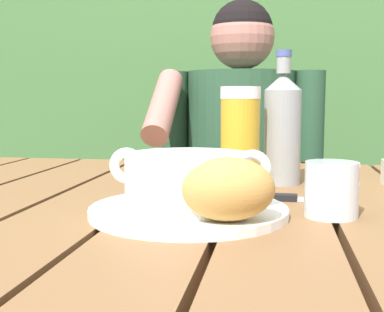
{
  "coord_description": "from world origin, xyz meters",
  "views": [
    {
      "loc": [
        0.14,
        -0.78,
        0.91
      ],
      "look_at": [
        0.01,
        -0.0,
        0.82
      ],
      "focal_mm": 47.99,
      "sensor_mm": 36.0,
      "label": 1
    }
  ],
  "objects": [
    {
      "name": "soup_bowl",
      "position": [
        0.02,
        -0.1,
        0.8
      ],
      "size": [
        0.22,
        0.17,
        0.08
      ],
      "color": "white",
      "rests_on": "serving_plate"
    },
    {
      "name": "table_knife",
      "position": [
        0.17,
        0.02,
        0.75
      ],
      "size": [
        0.16,
        0.03,
        0.01
      ],
      "color": "silver",
      "rests_on": "dining_table"
    },
    {
      "name": "chair_near_diner",
      "position": [
        0.04,
        0.92,
        0.46
      ],
      "size": [
        0.46,
        0.42,
        0.9
      ],
      "color": "brown",
      "rests_on": "ground_plane"
    },
    {
      "name": "person_eating",
      "position": [
        0.03,
        0.72,
        0.7
      ],
      "size": [
        0.48,
        0.47,
        1.19
      ],
      "color": "#264B32",
      "rests_on": "ground_plane"
    },
    {
      "name": "beer_glass",
      "position": [
        0.08,
        0.12,
        0.84
      ],
      "size": [
        0.07,
        0.07,
        0.18
      ],
      "color": "gold",
      "rests_on": "dining_table"
    },
    {
      "name": "serving_plate",
      "position": [
        0.02,
        -0.1,
        0.75
      ],
      "size": [
        0.27,
        0.27,
        0.01
      ],
      "color": "white",
      "rests_on": "dining_table"
    },
    {
      "name": "dining_table",
      "position": [
        0.0,
        0.0,
        0.66
      ],
      "size": [
        1.29,
        0.97,
        0.75
      ],
      "color": "brown",
      "rests_on": "ground_plane"
    },
    {
      "name": "bread_roll",
      "position": [
        0.08,
        -0.17,
        0.8
      ],
      "size": [
        0.13,
        0.11,
        0.08
      ],
      "color": "#C28E45",
      "rests_on": "serving_plate"
    },
    {
      "name": "water_glass_small",
      "position": [
        0.21,
        -0.08,
        0.79
      ],
      "size": [
        0.07,
        0.07,
        0.07
      ],
      "color": "silver",
      "rests_on": "dining_table"
    },
    {
      "name": "hedge_backdrop",
      "position": [
        0.19,
        1.86,
        1.03
      ],
      "size": [
        3.96,
        0.92,
        2.53
      ],
      "color": "#406B37",
      "rests_on": "ground_plane"
    },
    {
      "name": "beer_bottle",
      "position": [
        0.15,
        0.17,
        0.85
      ],
      "size": [
        0.07,
        0.07,
        0.25
      ],
      "color": "gray",
      "rests_on": "dining_table"
    }
  ]
}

